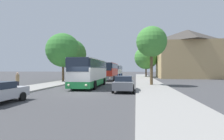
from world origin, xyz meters
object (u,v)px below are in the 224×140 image
Objects in this scene: bus_middle at (109,71)px; pedestrian_waiting_near at (18,81)px; tree_left_far at (63,50)px; bus_front at (90,72)px; tree_right_mid at (146,58)px; parked_car_right_near at (124,83)px; tree_right_near at (151,42)px; tree_left_near at (72,54)px; bus_rear at (116,71)px.

pedestrian_waiting_near is (-6.64, -19.50, -0.81)m from bus_middle.
tree_left_far reaches higher than pedestrian_waiting_near.
tree_right_mid is (8.69, 29.15, 3.74)m from bus_front.
parked_car_right_near is 0.52× the size of tree_left_far.
parked_car_right_near is at bearing -45.85° from tree_left_far.
tree_left_far is (-7.04, 7.81, 3.79)m from bus_front.
tree_right_near is at bearing -91.64° from tree_right_mid.
pedestrian_waiting_near is 0.23× the size of tree_right_near.
tree_left_near reaches higher than tree_right_near.
bus_rear is 2.62× the size of parked_car_right_near.
bus_front reaches higher than parked_car_right_near.
bus_front reaches higher than bus_rear.
tree_left_near is (-7.57, -1.83, 3.50)m from bus_middle.
tree_left_far is at bearing -46.29° from parked_car_right_near.
bus_front is 6.34m from parked_car_right_near.
tree_right_near is (7.86, -27.28, 4.17)m from bus_rear.
pedestrian_waiting_near is at bearing -113.54° from tree_right_mid.
tree_right_mid is at bearing 60.24° from bus_middle.
bus_middle is at bearing 30.09° from pedestrian_waiting_near.
pedestrian_waiting_near is 37.82m from tree_right_mid.
parked_car_right_near is at bearing -81.57° from bus_rear.
tree_right_near is (14.97, -5.44, 0.32)m from tree_left_far.
pedestrian_waiting_near reaches higher than parked_car_right_near.
bus_rear is 1.39× the size of tree_left_near.
tree_right_near is at bearing -19.96° from tree_left_far.
tree_right_near reaches higher than bus_front.
bus_front is 1.26× the size of tree_left_near.
bus_middle is at bearing -119.26° from tree_right_mid.
tree_right_mid is at bearing 72.75° from bus_front.
bus_front is at bearing -163.34° from tree_right_near.
parked_car_right_near is at bearing -35.57° from pedestrian_waiting_near.
bus_front is at bearing -47.94° from tree_left_far.
tree_right_mid reaches higher than tree_right_near.
bus_rear is 35.51m from pedestrian_waiting_near.
bus_middle reaches higher than bus_rear.
tree_right_mid is (15.92, 16.75, 0.23)m from tree_left_near.
tree_right_near is (7.93, 2.37, 4.11)m from bus_front.
tree_right_near is at bearing 16.01° from bus_front.
bus_middle reaches higher than pedestrian_waiting_near.
bus_rear is 23.29m from tree_left_far.
bus_front is at bearing -59.73° from tree_left_near.
tree_right_mid is (8.63, -0.50, 3.79)m from bus_rear.
bus_rear is 1.31× the size of tree_right_mid.
bus_middle is at bearing 88.02° from bus_front.
tree_left_near is 0.97× the size of tree_left_far.
tree_right_near reaches higher than pedestrian_waiting_near.
tree_right_mid reaches higher than bus_middle.
tree_right_mid is (15.74, 21.34, -0.05)m from tree_left_far.
tree_right_near is at bearing -57.86° from bus_middle.
bus_middle is 1.23× the size of tree_right_mid.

